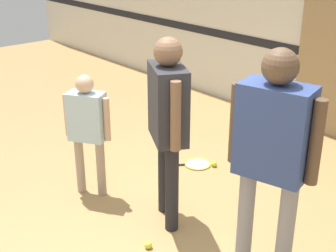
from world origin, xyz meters
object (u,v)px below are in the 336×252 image
person_instructor (168,113)px  racket_spare_on_floor (196,164)px  person_student_left (87,123)px  tennis_ball_near_instructor (148,245)px  person_student_right (273,144)px  tennis_ball_by_spare_racket (214,164)px

person_instructor → racket_spare_on_floor: bearing=151.1°
person_student_left → tennis_ball_near_instructor: 1.34m
person_instructor → person_student_left: 0.96m
racket_spare_on_floor → tennis_ball_near_instructor: (0.83, -1.39, 0.02)m
person_student_right → tennis_ball_by_spare_racket: 2.09m
tennis_ball_near_instructor → racket_spare_on_floor: bearing=120.9°
person_instructor → person_student_right: size_ratio=0.95×
person_student_left → tennis_ball_by_spare_racket: (0.44, 1.37, -0.75)m
person_instructor → tennis_ball_near_instructor: 1.14m
person_student_left → person_student_right: bearing=-21.8°
person_student_right → racket_spare_on_floor: person_student_right is taller
person_student_left → tennis_ball_by_spare_racket: bearing=39.8°
tennis_ball_by_spare_racket → person_student_left: bearing=-107.7°
person_student_left → tennis_ball_by_spare_racket: size_ratio=19.22×
person_instructor → person_student_right: bearing=33.6°
racket_spare_on_floor → tennis_ball_by_spare_racket: 0.21m
person_student_left → tennis_ball_by_spare_racket: person_student_left is taller
person_instructor → person_student_left: size_ratio=1.36×
person_student_right → person_instructor: bearing=-9.5°
person_instructor → tennis_ball_by_spare_racket: (-0.44, 1.09, -1.04)m
person_instructor → person_student_left: (-0.88, -0.28, -0.28)m
person_student_left → person_student_right: person_student_right is taller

